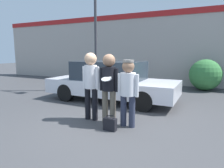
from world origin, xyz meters
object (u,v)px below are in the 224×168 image
object	(u,v)px
person_right	(128,87)
parked_car_near	(111,81)
shrub	(205,75)
street_lamp	(100,2)
person_left	(91,80)
handbag	(110,124)
person_middle_with_frisbee	(109,82)

from	to	relation	value
person_right	parked_car_near	bearing A→B (deg)	124.94
parked_car_near	shrub	distance (m)	4.89
parked_car_near	street_lamp	distance (m)	3.73
person_left	street_lamp	distance (m)	4.94
parked_car_near	street_lamp	size ratio (longest dim) A/B	0.73
parked_car_near	shrub	size ratio (longest dim) A/B	3.23
street_lamp	handbag	xyz separation A→B (m)	(2.53, -4.07, -3.78)
person_middle_with_frisbee	parked_car_near	world-z (taller)	person_middle_with_frisbee
shrub	parked_car_near	bearing A→B (deg)	-129.26
person_middle_with_frisbee	street_lamp	bearing A→B (deg)	122.15
shrub	handbag	distance (m)	6.69
street_lamp	shrub	world-z (taller)	street_lamp
person_middle_with_frisbee	parked_car_near	size ratio (longest dim) A/B	0.37
parked_car_near	person_middle_with_frisbee	bearing A→B (deg)	-64.88
street_lamp	handbag	bearing A→B (deg)	-58.10
person_left	shrub	distance (m)	6.51
person_right	parked_car_near	size ratio (longest dim) A/B	0.34
person_left	person_right	size ratio (longest dim) A/B	1.10
person_left	shrub	xyz separation A→B (m)	(2.60, 5.96, -0.33)
parked_car_near	street_lamp	xyz separation A→B (m)	(-1.25, 1.43, 3.21)
person_left	parked_car_near	bearing A→B (deg)	102.82
person_left	handbag	world-z (taller)	person_left
street_lamp	shrub	bearing A→B (deg)	28.42
person_middle_with_frisbee	street_lamp	world-z (taller)	street_lamp
parked_car_near	street_lamp	bearing A→B (deg)	131.07
person_left	handbag	size ratio (longest dim) A/B	5.42
person_middle_with_frisbee	person_right	size ratio (longest dim) A/B	1.08
person_middle_with_frisbee	shrub	world-z (taller)	person_middle_with_frisbee
street_lamp	shrub	xyz separation A→B (m)	(4.34, 2.35, -3.20)
person_middle_with_frisbee	handbag	xyz separation A→B (m)	(0.26, -0.45, -0.89)
person_right	street_lamp	bearing A→B (deg)	127.47
parked_car_near	handbag	distance (m)	2.98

